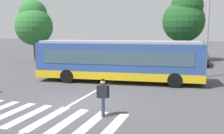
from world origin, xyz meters
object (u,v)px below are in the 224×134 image
(city_transit_bus, at_px, (119,61))
(background_tree_left, at_px, (34,23))
(parked_car_red, at_px, (129,56))
(background_tree_right, at_px, (184,17))
(parked_car_silver, at_px, (150,57))
(parked_car_black, at_px, (201,58))
(parked_car_teal, at_px, (173,58))
(parked_car_blue, at_px, (106,55))
(twin_arm_street_lamp, at_px, (208,12))
(pedestrian_crossing_street, at_px, (103,95))

(city_transit_bus, height_order, background_tree_left, background_tree_left)
(city_transit_bus, distance_m, background_tree_left, 16.69)
(parked_car_red, distance_m, background_tree_right, 8.41)
(parked_car_red, xyz_separation_m, parked_car_silver, (2.65, -0.29, 0.00))
(city_transit_bus, height_order, parked_car_black, city_transit_bus)
(parked_car_black, bearing_deg, parked_car_teal, -165.97)
(background_tree_left, bearing_deg, background_tree_right, 19.29)
(city_transit_bus, distance_m, parked_car_blue, 12.08)
(parked_car_blue, bearing_deg, twin_arm_street_lamp, -30.65)
(parked_car_black, bearing_deg, parked_car_blue, -177.67)
(twin_arm_street_lamp, bearing_deg, parked_car_teal, 117.55)
(parked_car_blue, xyz_separation_m, twin_arm_street_lamp, (11.25, -6.67, 4.51))
(parked_car_red, xyz_separation_m, background_tree_left, (-11.41, -2.49, 3.93))
(city_transit_bus, relative_size, pedestrian_crossing_street, 7.23)
(parked_car_black, height_order, twin_arm_street_lamp, twin_arm_street_lamp)
(parked_car_silver, relative_size, parked_car_teal, 1.00)
(parked_car_blue, relative_size, twin_arm_street_lamp, 0.53)
(parked_car_silver, height_order, background_tree_left, background_tree_left)
(parked_car_black, bearing_deg, background_tree_left, -172.62)
(parked_car_silver, height_order, parked_car_teal, same)
(twin_arm_street_lamp, bearing_deg, pedestrian_crossing_street, -110.69)
(parked_car_red, distance_m, background_tree_left, 12.32)
(parked_car_teal, relative_size, twin_arm_street_lamp, 0.53)
(city_transit_bus, height_order, twin_arm_street_lamp, twin_arm_street_lamp)
(background_tree_right, bearing_deg, pedestrian_crossing_street, -94.83)
(parked_car_blue, relative_size, parked_car_black, 1.00)
(city_transit_bus, xyz_separation_m, pedestrian_crossing_street, (1.70, -7.50, -0.62))
(pedestrian_crossing_street, relative_size, parked_car_silver, 0.38)
(background_tree_left, relative_size, background_tree_right, 0.88)
(parked_car_silver, bearing_deg, parked_car_blue, -178.84)
(city_transit_bus, relative_size, parked_car_teal, 2.73)
(background_tree_left, xyz_separation_m, background_tree_right, (17.42, 6.10, 0.71))
(parked_car_red, bearing_deg, parked_car_black, 0.29)
(parked_car_silver, distance_m, parked_car_black, 5.49)
(parked_car_silver, xyz_separation_m, parked_car_teal, (2.58, -0.39, 0.00))
(parked_car_black, height_order, background_tree_right, background_tree_right)
(parked_car_teal, distance_m, background_tree_left, 17.19)
(background_tree_left, bearing_deg, parked_car_blue, 13.47)
(city_transit_bus, height_order, parked_car_silver, city_transit_bus)
(background_tree_left, bearing_deg, pedestrian_crossing_street, -46.42)
(twin_arm_street_lamp, height_order, background_tree_right, background_tree_right)
(parked_car_red, distance_m, parked_car_teal, 5.27)
(parked_car_teal, height_order, background_tree_right, background_tree_right)
(pedestrian_crossing_street, distance_m, parked_car_red, 19.26)
(city_transit_bus, bearing_deg, twin_arm_street_lamp, 34.66)
(parked_car_blue, xyz_separation_m, parked_car_black, (10.81, 0.44, 0.00))
(parked_car_silver, bearing_deg, twin_arm_street_lamp, -48.89)
(parked_car_silver, relative_size, background_tree_right, 0.53)
(pedestrian_crossing_street, bearing_deg, twin_arm_street_lamp, 69.31)
(parked_car_red, relative_size, background_tree_right, 0.53)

